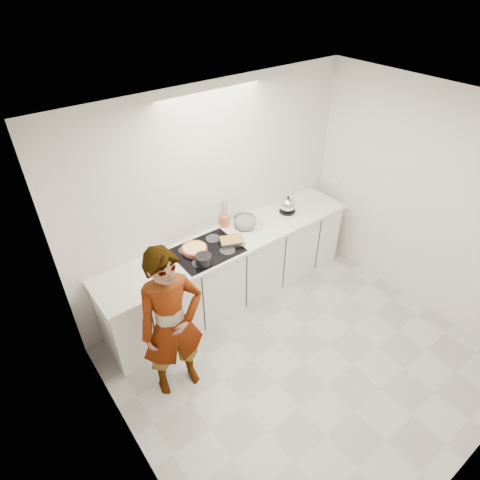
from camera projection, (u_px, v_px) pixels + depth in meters
floor at (303, 363)px, 4.32m from camera, size 3.60×3.20×0.00m
ceiling at (337, 128)px, 2.78m from camera, size 3.60×3.20×0.00m
wall_back at (214, 198)px, 4.58m from camera, size 3.60×0.00×2.60m
wall_left at (127, 377)px, 2.67m from camera, size 0.00×3.20×2.60m
wall_right at (428, 206)px, 4.45m from camera, size 0.02×3.20×2.60m
base_cabinets at (232, 270)px, 4.88m from camera, size 3.20×0.58×0.87m
countertop at (231, 240)px, 4.61m from camera, size 3.24×0.64×0.04m
hob at (207, 251)px, 4.41m from camera, size 0.72×0.54×0.01m
tart_dish at (194, 249)px, 4.39m from camera, size 0.33×0.33×0.05m
saucepan at (203, 259)px, 4.20m from camera, size 0.19×0.19×0.17m
baking_dish at (231, 241)px, 4.50m from camera, size 0.32×0.28×0.05m
mixing_bowl at (245, 222)px, 4.78m from camera, size 0.34×0.34×0.12m
tea_towel at (256, 224)px, 4.82m from camera, size 0.26×0.25×0.03m
kettle at (288, 205)px, 5.01m from camera, size 0.26×0.26×0.23m
utensil_crock at (225, 221)px, 4.78m from camera, size 0.15×0.15×0.14m
cook at (172, 325)px, 3.65m from camera, size 0.66×0.49×1.68m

